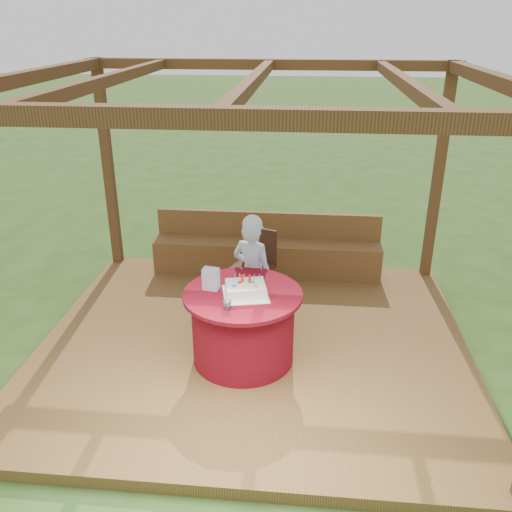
{
  "coord_description": "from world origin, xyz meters",
  "views": [
    {
      "loc": [
        0.51,
        -4.92,
        3.29
      ],
      "look_at": [
        0.0,
        0.25,
        1.0
      ],
      "focal_mm": 38.0,
      "sensor_mm": 36.0,
      "label": 1
    }
  ],
  "objects_px": {
    "table": "(243,326)",
    "chair": "(255,262)",
    "birthday_cake": "(246,289)",
    "gift_bag": "(211,279)",
    "bench": "(267,254)",
    "elderly_woman": "(252,272)",
    "drinking_glass": "(227,305)"
  },
  "relations": [
    {
      "from": "chair",
      "to": "gift_bag",
      "type": "bearing_deg",
      "value": -103.75
    },
    {
      "from": "table",
      "to": "drinking_glass",
      "type": "bearing_deg",
      "value": -107.01
    },
    {
      "from": "gift_bag",
      "to": "drinking_glass",
      "type": "xyz_separation_m",
      "value": [
        0.21,
        -0.39,
        -0.07
      ]
    },
    {
      "from": "elderly_woman",
      "to": "gift_bag",
      "type": "xyz_separation_m",
      "value": [
        -0.34,
        -0.59,
        0.2
      ]
    },
    {
      "from": "elderly_woman",
      "to": "drinking_glass",
      "type": "distance_m",
      "value": 1.0
    },
    {
      "from": "elderly_woman",
      "to": "drinking_glass",
      "type": "xyz_separation_m",
      "value": [
        -0.13,
        -0.98,
        0.13
      ]
    },
    {
      "from": "gift_bag",
      "to": "birthday_cake",
      "type": "bearing_deg",
      "value": -3.25
    },
    {
      "from": "chair",
      "to": "bench",
      "type": "bearing_deg",
      "value": 83.9
    },
    {
      "from": "bench",
      "to": "chair",
      "type": "bearing_deg",
      "value": -96.1
    },
    {
      "from": "bench",
      "to": "chair",
      "type": "height_order",
      "value": "chair"
    },
    {
      "from": "elderly_woman",
      "to": "gift_bag",
      "type": "distance_m",
      "value": 0.71
    },
    {
      "from": "bench",
      "to": "elderly_woman",
      "type": "height_order",
      "value": "elderly_woman"
    },
    {
      "from": "birthday_cake",
      "to": "gift_bag",
      "type": "height_order",
      "value": "gift_bag"
    },
    {
      "from": "chair",
      "to": "birthday_cake",
      "type": "height_order",
      "value": "birthday_cake"
    },
    {
      "from": "table",
      "to": "elderly_woman",
      "type": "xyz_separation_m",
      "value": [
        0.03,
        0.64,
        0.28
      ]
    },
    {
      "from": "chair",
      "to": "drinking_glass",
      "type": "relative_size",
      "value": 10.03
    },
    {
      "from": "bench",
      "to": "gift_bag",
      "type": "bearing_deg",
      "value": -100.82
    },
    {
      "from": "bench",
      "to": "birthday_cake",
      "type": "xyz_separation_m",
      "value": [
        -0.04,
        -2.09,
        0.54
      ]
    },
    {
      "from": "bench",
      "to": "gift_bag",
      "type": "relative_size",
      "value": 13.74
    },
    {
      "from": "gift_bag",
      "to": "drinking_glass",
      "type": "height_order",
      "value": "gift_bag"
    },
    {
      "from": "bench",
      "to": "gift_bag",
      "type": "distance_m",
      "value": 2.13
    },
    {
      "from": "birthday_cake",
      "to": "gift_bag",
      "type": "xyz_separation_m",
      "value": [
        -0.35,
        0.08,
        0.05
      ]
    },
    {
      "from": "chair",
      "to": "table",
      "type": "bearing_deg",
      "value": -89.38
    },
    {
      "from": "table",
      "to": "chair",
      "type": "relative_size",
      "value": 1.3
    },
    {
      "from": "elderly_woman",
      "to": "birthday_cake",
      "type": "distance_m",
      "value": 0.69
    },
    {
      "from": "bench",
      "to": "elderly_woman",
      "type": "relative_size",
      "value": 2.28
    },
    {
      "from": "birthday_cake",
      "to": "gift_bag",
      "type": "bearing_deg",
      "value": 166.71
    },
    {
      "from": "bench",
      "to": "table",
      "type": "distance_m",
      "value": 2.06
    },
    {
      "from": "bench",
      "to": "table",
      "type": "xyz_separation_m",
      "value": [
        -0.07,
        -2.06,
        0.12
      ]
    },
    {
      "from": "table",
      "to": "gift_bag",
      "type": "bearing_deg",
      "value": 171.28
    },
    {
      "from": "table",
      "to": "chair",
      "type": "xyz_separation_m",
      "value": [
        -0.01,
        1.27,
        0.12
      ]
    },
    {
      "from": "elderly_woman",
      "to": "birthday_cake",
      "type": "bearing_deg",
      "value": -89.58
    }
  ]
}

